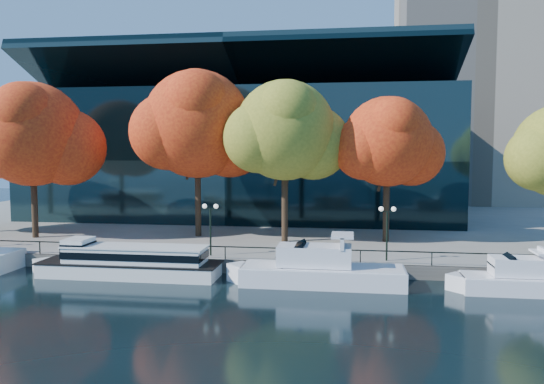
% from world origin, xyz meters
% --- Properties ---
extents(ground, '(160.00, 160.00, 0.00)m').
position_xyz_m(ground, '(0.00, 0.00, 0.00)').
color(ground, black).
rests_on(ground, ground).
extents(promenade, '(90.00, 67.08, 1.00)m').
position_xyz_m(promenade, '(0.00, 36.38, 0.50)').
color(promenade, slate).
rests_on(promenade, ground).
extents(railing, '(88.20, 0.08, 0.99)m').
position_xyz_m(railing, '(0.00, 3.25, 1.94)').
color(railing, black).
rests_on(railing, promenade).
extents(convention_building, '(50.00, 24.57, 21.43)m').
position_xyz_m(convention_building, '(-4.00, 31.79, 8.51)').
color(convention_building, black).
rests_on(convention_building, ground).
extents(tour_boat, '(14.42, 3.22, 2.74)m').
position_xyz_m(tour_boat, '(-6.90, 0.93, 1.16)').
color(tour_boat, white).
rests_on(tour_boat, ground).
extents(cruiser_near, '(12.23, 3.15, 3.54)m').
position_xyz_m(cruiser_near, '(6.92, 0.48, 1.10)').
color(cruiser_near, white).
rests_on(cruiser_near, ground).
extents(cruiser_far, '(9.06, 2.51, 2.96)m').
position_xyz_m(cruiser_far, '(20.08, 0.29, 0.94)').
color(cruiser_far, white).
rests_on(cruiser_far, ground).
extents(tree_1, '(12.01, 9.84, 14.42)m').
position_xyz_m(tree_1, '(-19.68, 10.33, 10.41)').
color(tree_1, black).
rests_on(tree_1, promenade).
extents(tree_2, '(12.67, 10.39, 15.66)m').
position_xyz_m(tree_2, '(-4.82, 13.36, 11.37)').
color(tree_2, black).
rests_on(tree_2, promenade).
extents(tree_3, '(11.05, 9.06, 14.31)m').
position_xyz_m(tree_3, '(3.68, 11.42, 10.70)').
color(tree_3, black).
rests_on(tree_3, promenade).
extents(tree_4, '(9.97, 8.17, 12.89)m').
position_xyz_m(tree_4, '(12.62, 12.91, 9.73)').
color(tree_4, black).
rests_on(tree_4, promenade).
extents(lamp_1, '(1.26, 0.36, 4.03)m').
position_xyz_m(lamp_1, '(-1.45, 4.50, 3.98)').
color(lamp_1, black).
rests_on(lamp_1, promenade).
extents(lamp_2, '(1.26, 0.36, 4.03)m').
position_xyz_m(lamp_2, '(11.94, 4.50, 3.98)').
color(lamp_2, black).
rests_on(lamp_2, promenade).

